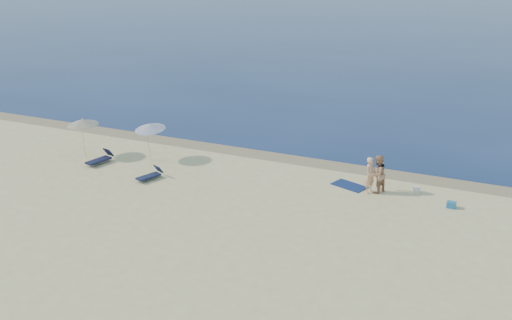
{
  "coord_description": "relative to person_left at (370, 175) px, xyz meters",
  "views": [
    {
      "loc": [
        10.89,
        -12.82,
        12.87
      ],
      "look_at": [
        -1.68,
        16.0,
        1.0
      ],
      "focal_mm": 45.0,
      "sensor_mm": 36.0,
      "label": 1
    }
  ],
  "objects": [
    {
      "name": "person_left",
      "position": [
        0.0,
        0.0,
        0.0
      ],
      "size": [
        0.65,
        0.79,
        1.86
      ],
      "primitive_type": "imported",
      "rotation": [
        0.0,
        0.0,
        1.21
      ],
      "color": "#DF9F7D",
      "rests_on": "ground"
    },
    {
      "name": "blue_cooler",
      "position": [
        4.02,
        -0.24,
        -0.78
      ],
      "size": [
        0.43,
        0.3,
        0.3
      ],
      "primitive_type": "cube",
      "rotation": [
        0.0,
        0.0,
        0.0
      ],
      "color": "#1B5F96",
      "rests_on": "ground"
    },
    {
      "name": "white_bag",
      "position": [
        2.17,
        0.96,
        -0.79
      ],
      "size": [
        0.34,
        0.29,
        0.28
      ],
      "primitive_type": "cube",
      "rotation": [
        0.0,
        0.0,
        0.04
      ],
      "color": "silver",
      "rests_on": "ground"
    },
    {
      "name": "umbrella_near",
      "position": [
        -12.54,
        -0.34,
        1.02
      ],
      "size": [
        2.2,
        2.21,
        2.26
      ],
      "rotation": [
        0.0,
        0.0,
        -0.32
      ],
      "color": "silver",
      "rests_on": "ground"
    },
    {
      "name": "sea",
      "position": [
        -4.31,
        83.51,
        -0.93
      ],
      "size": [
        240.0,
        160.0,
        0.01
      ],
      "primitive_type": "cube",
      "color": "#0C1C4A",
      "rests_on": "ground"
    },
    {
      "name": "umbrella_far",
      "position": [
        -16.36,
        -1.35,
        1.11
      ],
      "size": [
        2.23,
        2.23,
        2.31
      ],
      "rotation": [
        0.0,
        0.0,
        -0.34
      ],
      "color": "silver",
      "rests_on": "ground"
    },
    {
      "name": "beach_towel",
      "position": [
        -1.13,
        0.39,
        -0.91
      ],
      "size": [
        1.99,
        1.51,
        0.03
      ],
      "primitive_type": "cube",
      "rotation": [
        0.0,
        0.0,
        -0.34
      ],
      "color": "#0E1D4A",
      "rests_on": "ground"
    },
    {
      "name": "lounger_left",
      "position": [
        -14.82,
        -2.05,
        -0.66
      ],
      "size": [
        0.95,
        1.74,
        0.73
      ],
      "rotation": [
        0.0,
        0.0,
        -0.26
      ],
      "color": "black",
      "rests_on": "ground"
    },
    {
      "name": "wet_sand_strip",
      "position": [
        -4.31,
        2.91,
        -0.93
      ],
      "size": [
        240.0,
        1.6,
        0.0
      ],
      "primitive_type": "cube",
      "color": "#847254",
      "rests_on": "ground"
    },
    {
      "name": "lounger_right",
      "position": [
        -10.99,
        -2.93,
        -0.69
      ],
      "size": [
        1.0,
        1.56,
        0.65
      ],
      "rotation": [
        0.0,
        0.0,
        -0.38
      ],
      "color": "#151C3A",
      "rests_on": "ground"
    },
    {
      "name": "person_right",
      "position": [
        0.34,
        0.16,
        0.05
      ],
      "size": [
        1.07,
        1.18,
        1.96
      ],
      "primitive_type": "imported",
      "rotation": [
        0.0,
        0.0,
        -2.0
      ],
      "color": "#AE785B",
      "rests_on": "ground"
    }
  ]
}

